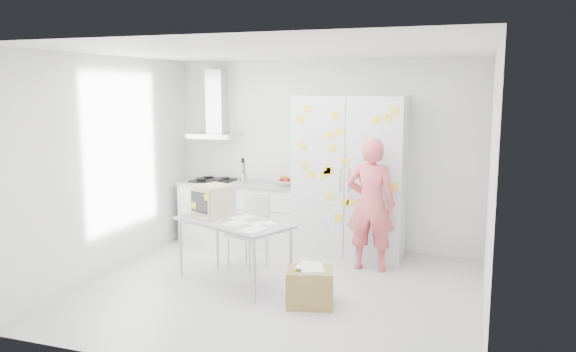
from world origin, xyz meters
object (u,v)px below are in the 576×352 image
(cardboard_box, at_px, (310,287))
(person, at_px, (371,204))
(desk, at_px, (220,209))
(chair, at_px, (251,226))

(cardboard_box, bearing_deg, person, 75.27)
(desk, xyz_separation_m, cardboard_box, (1.30, -0.51, -0.65))
(person, xyz_separation_m, cardboard_box, (-0.37, -1.41, -0.65))
(person, distance_m, cardboard_box, 1.59)
(chair, bearing_deg, desk, -95.90)
(desk, relative_size, chair, 1.65)
(person, bearing_deg, chair, 13.78)
(chair, bearing_deg, cardboard_box, -25.97)
(person, relative_size, desk, 1.08)
(person, xyz_separation_m, chair, (-1.47, -0.40, -0.31))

